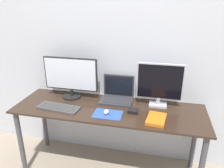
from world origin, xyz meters
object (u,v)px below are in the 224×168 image
object	(u,v)px
mouse	(106,112)
power_brick	(133,111)
book	(156,119)
laptop	(117,94)
keyboard	(59,107)
monitor_right	(160,84)
monitor_left	(71,77)

from	to	relation	value
mouse	power_brick	world-z (taller)	mouse
mouse	power_brick	size ratio (longest dim) A/B	0.79
book	power_brick	world-z (taller)	power_brick
laptop	mouse	bearing A→B (deg)	-95.97
keyboard	book	xyz separation A→B (m)	(0.92, -0.02, 0.00)
laptop	mouse	world-z (taller)	laptop
keyboard	monitor_right	bearing A→B (deg)	16.46
laptop	keyboard	size ratio (longest dim) A/B	0.77
monitor_left	power_brick	world-z (taller)	monitor_left
keyboard	book	bearing A→B (deg)	-1.06
monitor_right	keyboard	size ratio (longest dim) A/B	1.04
book	laptop	bearing A→B (deg)	140.83
keyboard	mouse	xyz separation A→B (m)	(0.47, -0.01, 0.01)
mouse	book	bearing A→B (deg)	-1.48
monitor_right	monitor_left	bearing A→B (deg)	-179.99
power_brick	book	bearing A→B (deg)	-23.29
laptop	power_brick	bearing A→B (deg)	-50.90
monitor_right	book	size ratio (longest dim) A/B	1.85
mouse	book	size ratio (longest dim) A/B	0.31
monitor_left	mouse	size ratio (longest dim) A/B	7.85
laptop	power_brick	xyz separation A→B (m)	(0.20, -0.24, -0.04)
keyboard	power_brick	size ratio (longest dim) A/B	4.55
book	power_brick	xyz separation A→B (m)	(-0.21, 0.09, 0.00)
keyboard	power_brick	distance (m)	0.71
laptop	book	size ratio (longest dim) A/B	1.38
laptop	book	xyz separation A→B (m)	(0.41, -0.33, -0.05)
mouse	monitor_right	bearing A→B (deg)	31.73
monitor_left	monitor_right	xyz separation A→B (m)	(0.89, 0.00, 0.00)
monitor_left	monitor_right	size ratio (longest dim) A/B	1.31
monitor_right	keyboard	bearing A→B (deg)	-163.54
monitor_left	power_brick	distance (m)	0.74
keyboard	mouse	distance (m)	0.47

